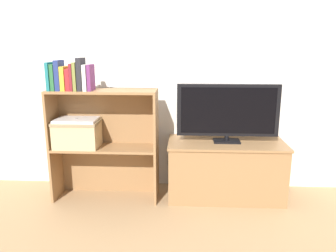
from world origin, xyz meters
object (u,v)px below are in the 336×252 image
Objects in this scene: book_crimson at (70,80)px; laptop at (77,120)px; book_navy at (59,75)px; storage_basket_left at (77,133)px; book_maroon at (73,77)px; tv_stand at (225,169)px; tv at (228,111)px; book_teal at (51,76)px; book_charcoal at (81,74)px; book_mustard at (65,78)px; book_plum at (91,78)px; book_ivory at (86,78)px; book_olive at (77,76)px; book_forest at (55,77)px.

laptop is at bearing 46.30° from book_crimson.
storage_basket_left is (0.10, 0.03, -0.48)m from book_navy.
book_navy is 0.11m from book_maroon.
tv_stand is at bearing 4.29° from storage_basket_left.
tv is 3.82× the size of book_teal.
laptop is (-1.25, -0.09, 0.44)m from tv_stand.
book_maroon is (0.18, 0.00, -0.00)m from book_teal.
book_navy is at bearing 180.00° from book_charcoal.
book_navy is at bearing -165.97° from storage_basket_left.
book_charcoal is 0.38m from laptop.
tv is at bearing 5.15° from book_mustard.
book_plum reaches higher than tv.
tv is 2.30× the size of storage_basket_left.
storage_basket_left is (0.06, 0.03, -0.45)m from book_mustard.
laptop is (0.06, 0.03, -0.34)m from book_mustard.
book_plum reaches higher than laptop.
book_ivory is (0.11, -0.00, -0.00)m from book_maroon.
book_crimson is at bearing -180.00° from book_maroon.
book_maroon is (-1.24, -0.12, 0.29)m from tv.
book_charcoal is 1.25× the size of book_ivory.
book_plum is (0.04, 0.00, 0.00)m from book_ivory.
book_teal is 1.17× the size of book_mustard.
book_olive reaches higher than tv.
book_forest reaches higher than book_plum.
book_ivory is at bearing 0.00° from book_charcoal.
book_olive is (0.14, 0.00, -0.01)m from book_navy.
tv_stand is at bearing 5.64° from book_olive.
book_maroon reaches higher than book_forest.
book_mustard is (0.04, 0.00, -0.02)m from book_navy.
tv is (-0.00, -0.00, 0.51)m from tv_stand.
book_teal reaches higher than book_ivory.
book_olive reaches higher than book_ivory.
book_crimson reaches higher than storage_basket_left.
tv_stand is 4.45× the size of book_olive.
book_olive is at bearing 0.00° from book_forest.
book_ivory is 0.37m from laptop.
book_olive is at bearing 0.00° from book_crimson.
book_plum is (0.14, -0.00, -0.00)m from book_maroon.
book_navy reaches higher than book_mustard.
tv_stand is at bearing 6.21° from book_plum.
tv is 1.25m from laptop.
book_crimson is at bearing 0.00° from book_teal.
book_ivory reaches higher than tv_stand.
book_forest reaches higher than storage_basket_left.
tv_stand is 1.64m from book_teal.
book_navy is at bearing -175.01° from tv.
storage_basket_left is at bearing 170.00° from book_plum.
tv_stand is at bearing 5.81° from book_charcoal.
book_navy is (-1.35, -0.12, 0.81)m from tv_stand.
book_plum is at bearing -173.79° from tv_stand.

